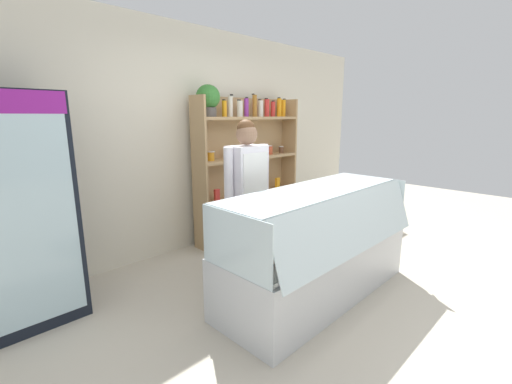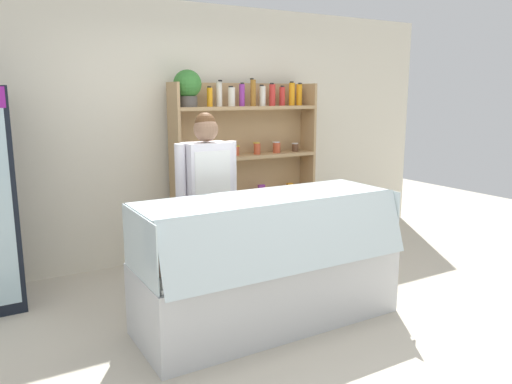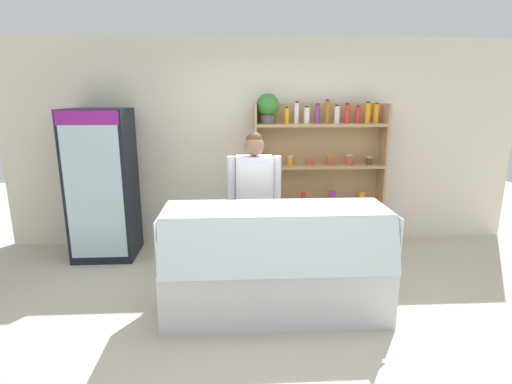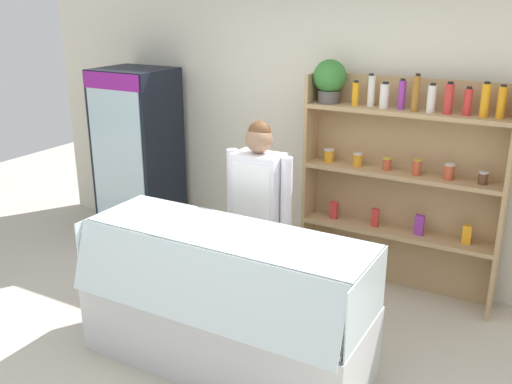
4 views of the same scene
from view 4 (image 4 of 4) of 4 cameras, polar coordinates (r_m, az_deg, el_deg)
name	(u,v)px [view 4 (image 4 of 4)]	position (r m, az deg, el deg)	size (l,w,h in m)	color
ground_plane	(223,370)	(4.23, -3.29, -17.34)	(12.00, 12.00, 0.00)	beige
back_wall	(338,129)	(5.35, 8.17, 6.29)	(6.80, 0.10, 2.70)	silver
drinks_fridge	(139,157)	(6.09, -11.67, 3.41)	(0.73, 0.65, 1.83)	black
shelving_unit	(393,164)	(4.99, 13.51, 2.71)	(1.69, 0.29, 2.01)	tan
deli_display_case	(225,324)	(4.13, -3.13, -13.05)	(2.03, 0.82, 1.01)	silver
shop_clerk	(259,204)	(4.52, 0.25, -1.20)	(0.57, 0.25, 1.61)	#383D51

